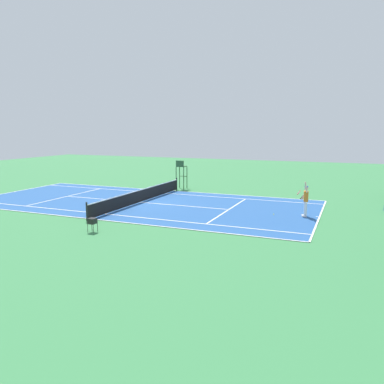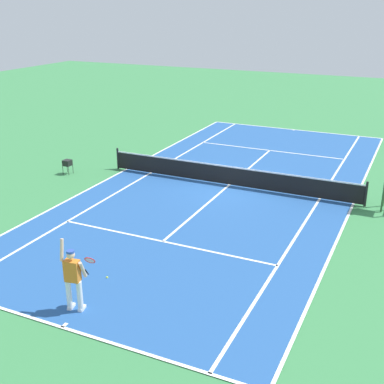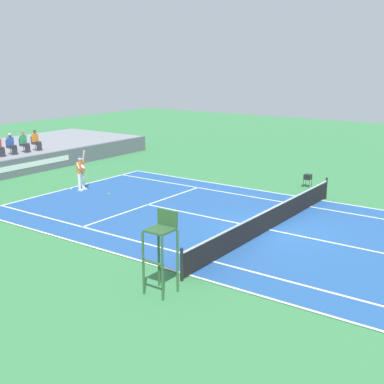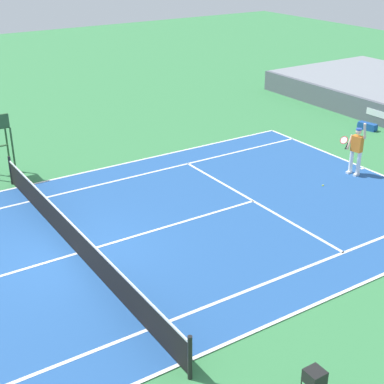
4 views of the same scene
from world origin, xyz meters
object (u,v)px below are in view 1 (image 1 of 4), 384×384
object	(u,v)px
umpire_chair	(181,171)
ball_hopper	(92,221)
tennis_ball	(274,214)
tennis_player	(305,200)

from	to	relation	value
umpire_chair	ball_hopper	bearing A→B (deg)	6.66
tennis_ball	umpire_chair	world-z (taller)	umpire_chair
umpire_chair	ball_hopper	xyz separation A→B (m)	(14.61, 1.71, -0.98)
tennis_ball	ball_hopper	distance (m)	10.60
tennis_player	umpire_chair	distance (m)	13.14
tennis_ball	ball_hopper	xyz separation A→B (m)	(7.36, -7.60, 0.54)
tennis_ball	tennis_player	bearing A→B (deg)	96.32
tennis_ball	ball_hopper	world-z (taller)	ball_hopper
ball_hopper	umpire_chair	bearing A→B (deg)	-173.34
tennis_player	ball_hopper	size ratio (longest dim) A/B	2.98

